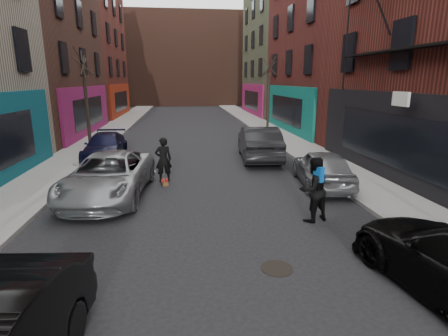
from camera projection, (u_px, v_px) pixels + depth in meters
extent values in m
cube|color=gray|center=(122.00, 123.00, 32.68)|extent=(2.50, 84.00, 0.13)
cube|color=gray|center=(253.00, 121.00, 34.10)|extent=(2.50, 84.00, 0.13)
cube|color=#492B1F|center=(433.00, 5.00, 19.50)|extent=(12.00, 56.00, 16.00)
cube|color=#47281E|center=(185.00, 61.00, 56.72)|extent=(40.00, 10.00, 14.00)
imported|color=gray|center=(109.00, 176.00, 12.01)|extent=(2.87, 5.55, 1.50)
imported|color=black|center=(105.00, 146.00, 17.87)|extent=(1.91, 4.49, 1.29)
imported|color=gray|center=(322.00, 168.00, 13.25)|extent=(2.19, 4.32, 1.41)
imported|color=black|center=(259.00, 143.00, 17.72)|extent=(2.18, 5.22, 1.68)
cube|color=brown|center=(164.00, 182.00, 13.66)|extent=(0.37, 0.83, 0.10)
imported|color=black|center=(163.00, 160.00, 13.44)|extent=(0.70, 0.53, 1.74)
imported|color=black|center=(313.00, 190.00, 9.86)|extent=(1.10, 0.98, 1.87)
cube|color=#0D56B7|center=(319.00, 174.00, 9.59)|extent=(0.23, 0.33, 0.42)
cylinder|color=black|center=(277.00, 268.00, 7.52)|extent=(0.76, 0.76, 0.01)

